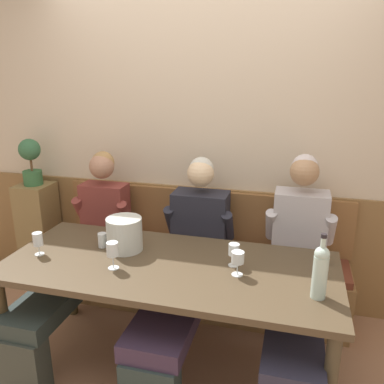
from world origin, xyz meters
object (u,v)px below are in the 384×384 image
object	(u,v)px
wall_bench	(198,275)
potted_plant	(31,159)
wine_glass_near_bucket	(238,258)
wine_glass_center_front	(38,240)
wine_glass_by_bottle	(234,251)
person_center_right_seat	(83,249)
person_center_left_seat	(297,269)
dining_table	(169,276)
wine_glass_right_end	(112,250)
water_tumbler_center	(102,240)
ice_bucket	(124,234)
water_tumbler_right	(322,256)
person_right_seat	(188,260)
wine_bottle_amber_mid	(320,270)

from	to	relation	value
wall_bench	potted_plant	world-z (taller)	potted_plant
wine_glass_near_bucket	wine_glass_center_front	bearing A→B (deg)	-177.14
wine_glass_by_bottle	potted_plant	bearing A→B (deg)	159.89
person_center_right_seat	person_center_left_seat	world-z (taller)	person_center_left_seat
dining_table	wine_glass_right_end	distance (m)	0.38
person_center_left_seat	water_tumbler_center	xyz separation A→B (m)	(-1.25, -0.23, 0.16)
ice_bucket	water_tumbler_right	world-z (taller)	ice_bucket
dining_table	wine_glass_right_end	xyz separation A→B (m)	(-0.30, -0.14, 0.20)
wine_glass_right_end	wine_glass_by_bottle	size ratio (longest dim) A/B	1.18
wine_glass_center_front	potted_plant	size ratio (longest dim) A/B	0.37
person_center_right_seat	water_tumbler_right	bearing A→B (deg)	-2.33
wine_glass_by_bottle	potted_plant	size ratio (longest dim) A/B	0.36
dining_table	wine_glass_near_bucket	xyz separation A→B (m)	(0.42, -0.03, 0.19)
person_center_right_seat	wine_glass_right_end	distance (m)	0.70
wine_glass_by_bottle	person_right_seat	bearing A→B (deg)	144.09
wine_glass_right_end	wine_glass_near_bucket	world-z (taller)	wine_glass_right_end
wine_glass_near_bucket	water_tumbler_center	world-z (taller)	wine_glass_near_bucket
wall_bench	wine_glass_right_end	bearing A→B (deg)	-109.19
person_center_left_seat	wine_glass_center_front	distance (m)	1.65
wall_bench	person_center_right_seat	bearing A→B (deg)	-152.40
ice_bucket	water_tumbler_center	distance (m)	0.17
dining_table	person_right_seat	size ratio (longest dim) A/B	1.53
ice_bucket	wine_glass_center_front	xyz separation A→B (m)	(-0.49, -0.20, -0.01)
person_right_seat	ice_bucket	xyz separation A→B (m)	(-0.36, -0.22, 0.25)
person_center_right_seat	person_right_seat	xyz separation A→B (m)	(0.79, 0.02, 0.00)
wall_bench	person_center_left_seat	size ratio (longest dim) A/B	1.76
ice_bucket	potted_plant	distance (m)	1.32
wine_glass_right_end	wine_glass_by_bottle	distance (m)	0.71
ice_bucket	person_center_right_seat	bearing A→B (deg)	155.47
wine_glass_by_bottle	water_tumbler_center	bearing A→B (deg)	177.68
wine_glass_by_bottle	wall_bench	bearing A→B (deg)	120.78
person_right_seat	wine_bottle_amber_mid	xyz separation A→B (m)	(0.83, -0.48, 0.29)
water_tumbler_right	wine_bottle_amber_mid	bearing A→B (deg)	-95.42
wine_bottle_amber_mid	wine_glass_near_bucket	world-z (taller)	wine_bottle_amber_mid
person_center_left_seat	potted_plant	world-z (taller)	potted_plant
person_right_seat	wine_glass_right_end	xyz separation A→B (m)	(-0.32, -0.47, 0.26)
person_center_right_seat	water_tumbler_right	distance (m)	1.67
person_center_left_seat	wine_glass_near_bucket	distance (m)	0.55
person_center_right_seat	wine_bottle_amber_mid	xyz separation A→B (m)	(1.62, -0.46, 0.30)
person_right_seat	wine_glass_by_bottle	world-z (taller)	person_right_seat
wine_glass_right_end	wine_glass_center_front	bearing A→B (deg)	174.96
ice_bucket	water_tumbler_center	bearing A→B (deg)	-179.87
person_center_left_seat	wine_glass_by_bottle	world-z (taller)	person_center_left_seat
water_tumbler_right	potted_plant	xyz separation A→B (m)	(-2.34, 0.50, 0.35)
person_right_seat	wine_glass_right_end	distance (m)	0.63
ice_bucket	wine_glass_by_bottle	bearing A→B (deg)	-2.86
wine_glass_near_bucket	water_tumbler_center	bearing A→B (deg)	171.14
wine_glass_by_bottle	wine_glass_center_front	xyz separation A→B (m)	(-1.21, -0.17, -0.00)
wine_bottle_amber_mid	water_tumbler_center	distance (m)	1.38
water_tumbler_right	water_tumbler_center	size ratio (longest dim) A/B	0.93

